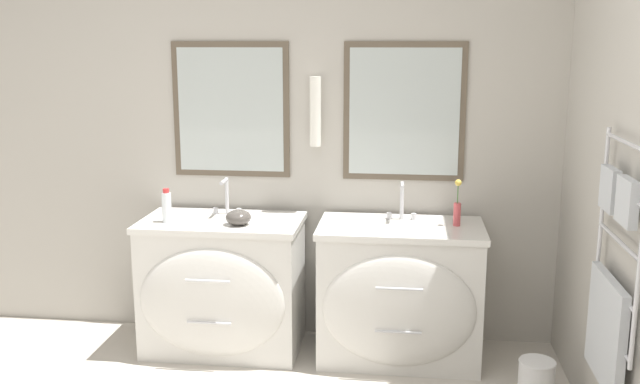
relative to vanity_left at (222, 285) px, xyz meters
name	(u,v)px	position (x,y,z in m)	size (l,w,h in m)	color
wall_back	(288,123)	(0.33, 0.36, 0.90)	(4.80, 0.15, 2.60)	#B2ADA3
wall_right	(636,164)	(1.96, -0.85, 0.89)	(0.13, 4.21, 2.60)	#B2ADA3
vanity_left	(222,285)	(0.00, 0.00, 0.00)	(0.91, 0.59, 0.78)	silver
vanity_right	(399,293)	(1.02, 0.00, 0.00)	(0.91, 0.59, 0.78)	silver
faucet_left	(226,197)	(0.00, 0.16, 0.49)	(0.17, 0.14, 0.22)	silver
faucet_right	(402,201)	(1.02, 0.16, 0.49)	(0.17, 0.14, 0.22)	silver
toiletry_bottle	(167,206)	(-0.29, -0.05, 0.47)	(0.05, 0.05, 0.19)	silver
amenity_bowl	(238,217)	(0.12, -0.07, 0.42)	(0.14, 0.14, 0.08)	#4C4742
flower_vase	(457,208)	(1.32, 0.06, 0.48)	(0.04, 0.04, 0.26)	#CC4C51
waste_bin	(536,382)	(1.70, -0.45, -0.27)	(0.18, 0.18, 0.24)	silver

